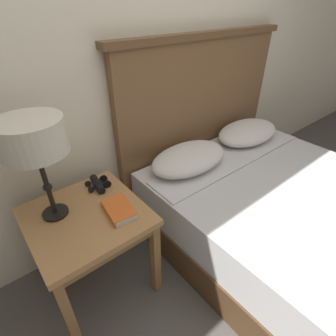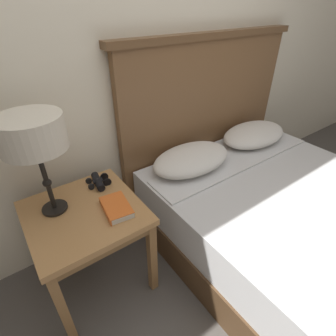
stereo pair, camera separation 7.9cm
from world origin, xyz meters
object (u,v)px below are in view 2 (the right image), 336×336
binoculars_pair (98,181)px  book_on_nightstand (116,207)px  nightstand (86,221)px  table_lamp (32,135)px  bed (289,219)px

binoculars_pair → book_on_nightstand: bearing=-93.2°
nightstand → table_lamp: size_ratio=1.11×
bed → binoculars_pair: 1.25m
binoculars_pair → bed: bearing=-35.8°
book_on_nightstand → binoculars_pair: bearing=86.8°
table_lamp → nightstand: bearing=-40.6°
bed → table_lamp: size_ratio=3.72×
nightstand → bed: 1.28m
bed → table_lamp: bearing=153.0°
nightstand → bed: (1.14, -0.54, -0.20)m
nightstand → book_on_nightstand: bearing=-33.9°
nightstand → table_lamp: (-0.12, 0.10, 0.51)m
nightstand → binoculars_pair: binoculars_pair is taller
bed → book_on_nightstand: bearing=156.0°
bed → book_on_nightstand: size_ratio=8.98×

